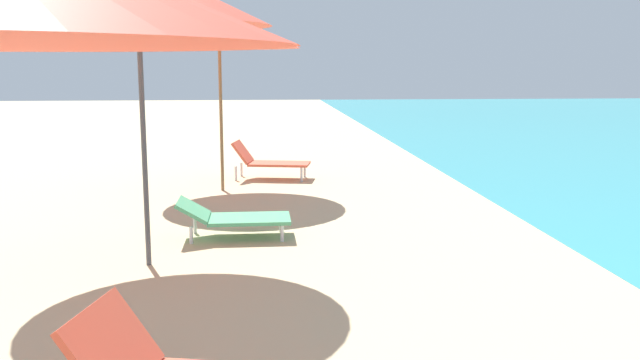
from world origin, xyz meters
The scene contains 3 objects.
lounger_third_shoreside centered at (0.69, 9.07, 0.24)m, with size 1.27×0.59×0.45m.
umbrella_farthest centered at (0.41, 12.04, 2.40)m, with size 2.44×2.44×2.69m.
lounger_farthest_shoreside centered at (1.13, 13.07, 0.31)m, with size 1.37×0.78×0.65m.
Camera 1 is at (1.04, 1.56, 1.92)m, focal length 38.10 mm.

